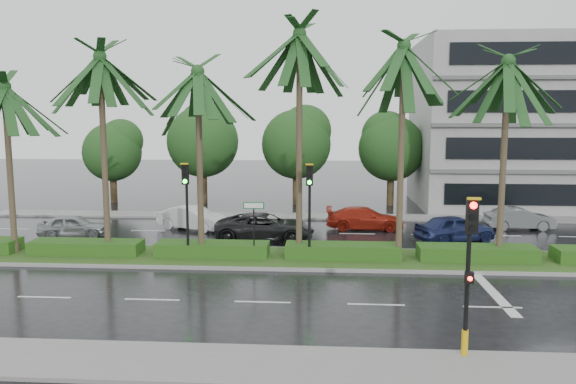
# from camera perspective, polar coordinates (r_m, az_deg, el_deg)

# --- Properties ---
(ground) EXTENTS (120.00, 120.00, 0.00)m
(ground) POSITION_cam_1_polar(r_m,az_deg,el_deg) (25.06, -1.32, -7.45)
(ground) COLOR black
(ground) RESTS_ON ground
(near_sidewalk) EXTENTS (40.00, 2.40, 0.12)m
(near_sidewalk) POSITION_cam_1_polar(r_m,az_deg,el_deg) (15.49, -4.87, -17.07)
(near_sidewalk) COLOR slate
(near_sidewalk) RESTS_ON ground
(far_sidewalk) EXTENTS (40.00, 2.00, 0.12)m
(far_sidewalk) POSITION_cam_1_polar(r_m,az_deg,el_deg) (36.74, 0.37, -2.48)
(far_sidewalk) COLOR slate
(far_sidewalk) RESTS_ON ground
(median) EXTENTS (36.00, 4.00, 0.15)m
(median) POSITION_cam_1_polar(r_m,az_deg,el_deg) (26.00, -1.12, -6.71)
(median) COLOR gray
(median) RESTS_ON ground
(hedge) EXTENTS (35.20, 1.40, 0.60)m
(hedge) POSITION_cam_1_polar(r_m,az_deg,el_deg) (25.91, -1.12, -5.91)
(hedge) COLOR #204614
(hedge) RESTS_ON median
(lane_markings) EXTENTS (34.00, 13.06, 0.01)m
(lane_markings) POSITION_cam_1_polar(r_m,az_deg,el_deg) (24.56, 5.73, -7.78)
(lane_markings) COLOR silver
(lane_markings) RESTS_ON ground
(palm_row) EXTENTS (26.30, 4.20, 10.82)m
(palm_row) POSITION_cam_1_polar(r_m,az_deg,el_deg) (25.41, -4.02, 11.79)
(palm_row) COLOR #473C29
(palm_row) RESTS_ON median
(signal_near) EXTENTS (0.34, 0.45, 4.36)m
(signal_near) POSITION_cam_1_polar(r_m,az_deg,el_deg) (15.72, 17.89, -7.57)
(signal_near) COLOR black
(signal_near) RESTS_ON near_sidewalk
(signal_median_left) EXTENTS (0.34, 0.42, 4.36)m
(signal_median_left) POSITION_cam_1_polar(r_m,az_deg,el_deg) (25.41, -10.30, -0.45)
(signal_median_left) COLOR black
(signal_median_left) RESTS_ON median
(signal_median_right) EXTENTS (0.34, 0.42, 4.36)m
(signal_median_right) POSITION_cam_1_polar(r_m,az_deg,el_deg) (24.66, 2.20, -0.58)
(signal_median_right) COLOR black
(signal_median_right) RESTS_ON median
(street_sign) EXTENTS (0.95, 0.09, 2.60)m
(street_sign) POSITION_cam_1_polar(r_m,az_deg,el_deg) (25.17, -3.50, -2.43)
(street_sign) COLOR black
(street_sign) RESTS_ON median
(bg_trees) EXTENTS (32.72, 5.34, 7.72)m
(bg_trees) POSITION_cam_1_polar(r_m,az_deg,el_deg) (41.76, 1.49, 5.09)
(bg_trees) COLOR #392E1A
(bg_trees) RESTS_ON ground
(building) EXTENTS (16.00, 10.00, 12.00)m
(building) POSITION_cam_1_polar(r_m,az_deg,el_deg) (44.63, 23.38, 6.36)
(building) COLOR gray
(building) RESTS_ON ground
(car_silver) EXTENTS (2.06, 3.84, 1.24)m
(car_silver) POSITION_cam_1_polar(r_m,az_deg,el_deg) (32.77, -20.96, -3.24)
(car_silver) COLOR #969A9D
(car_silver) RESTS_ON ground
(car_white) EXTENTS (2.86, 4.41, 1.37)m
(car_white) POSITION_cam_1_polar(r_m,az_deg,el_deg) (33.12, -9.65, -2.61)
(car_white) COLOR silver
(car_white) RESTS_ON ground
(car_darkgrey) EXTENTS (2.47, 5.25, 1.45)m
(car_darkgrey) POSITION_cam_1_polar(r_m,az_deg,el_deg) (29.84, -2.37, -3.56)
(car_darkgrey) COLOR black
(car_darkgrey) RESTS_ON ground
(car_red) EXTENTS (1.90, 4.52, 1.30)m
(car_red) POSITION_cam_1_polar(r_m,az_deg,el_deg) (33.03, 7.80, -2.66)
(car_red) COLOR #A12011
(car_red) RESTS_ON ground
(car_blue) EXTENTS (3.11, 4.55, 1.44)m
(car_blue) POSITION_cam_1_polar(r_m,az_deg,el_deg) (30.76, 16.59, -3.55)
(car_blue) COLOR navy
(car_blue) RESTS_ON ground
(car_grey) EXTENTS (1.52, 3.94, 1.28)m
(car_grey) POSITION_cam_1_polar(r_m,az_deg,el_deg) (35.37, 22.45, -2.51)
(car_grey) COLOR #5C5F61
(car_grey) RESTS_ON ground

